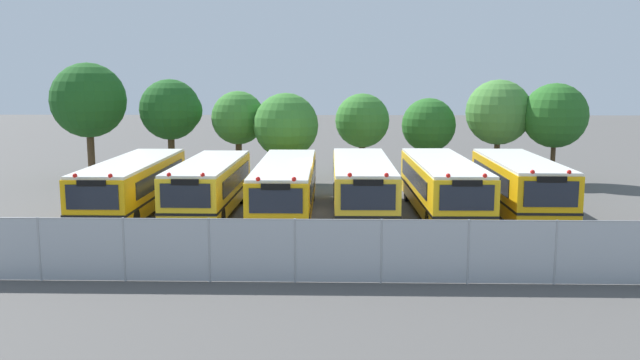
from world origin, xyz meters
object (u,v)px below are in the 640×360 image
at_px(school_bus_3, 362,185).
at_px(school_bus_0, 133,185).
at_px(school_bus_2, 286,186).
at_px(tree_1, 173,110).
at_px(school_bus_1, 209,185).
at_px(school_bus_5, 519,185).
at_px(tree_7, 554,115).
at_px(tree_0, 88,101).
at_px(tree_3, 286,126).
at_px(tree_2, 239,119).
at_px(tree_6, 498,113).
at_px(tree_5, 430,124).
at_px(school_bus_4, 442,185).
at_px(tree_4, 364,121).

bearing_deg(school_bus_3, school_bus_0, -0.58).
distance_m(school_bus_2, tree_1, 13.35).
relative_size(school_bus_1, school_bus_5, 1.02).
xyz_separation_m(school_bus_3, tree_7, (11.56, 9.71, 2.63)).
bearing_deg(tree_0, school_bus_1, -47.18).
bearing_deg(school_bus_2, tree_1, -54.74).
relative_size(school_bus_1, tree_3, 1.77).
bearing_deg(tree_0, tree_2, 3.12).
height_order(school_bus_5, tree_6, tree_6).
bearing_deg(tree_3, tree_0, 176.15).
distance_m(school_bus_0, tree_2, 10.95).
distance_m(school_bus_5, tree_0, 25.09).
bearing_deg(tree_5, school_bus_4, -94.92).
height_order(tree_1, tree_6, tree_1).
xyz_separation_m(school_bus_0, tree_6, (18.95, 10.75, 2.70)).
height_order(school_bus_5, tree_0, tree_0).
distance_m(tree_4, tree_6, 8.06).
xyz_separation_m(school_bus_1, tree_0, (-8.96, 9.67, 3.43)).
bearing_deg(school_bus_2, school_bus_3, -178.13).
height_order(school_bus_3, tree_2, tree_2).
height_order(tree_2, tree_6, tree_6).
relative_size(school_bus_1, tree_0, 1.33).
xyz_separation_m(school_bus_5, tree_2, (-14.08, 10.00, 2.32)).
bearing_deg(tree_1, school_bus_5, -29.57).
xyz_separation_m(tree_2, tree_3, (2.90, -1.28, -0.34)).
height_order(school_bus_3, tree_7, tree_7).
bearing_deg(tree_6, tree_4, 174.73).
xyz_separation_m(school_bus_4, school_bus_5, (3.47, -0.02, 0.03)).
xyz_separation_m(school_bus_0, tree_1, (-0.64, 10.43, 2.86)).
bearing_deg(school_bus_1, tree_3, -106.95).
height_order(tree_2, tree_3, tree_2).
height_order(school_bus_1, tree_6, tree_6).
xyz_separation_m(tree_2, tree_6, (15.53, 0.62, 0.34)).
height_order(school_bus_2, tree_5, tree_5).
bearing_deg(tree_6, school_bus_4, -114.85).
bearing_deg(tree_4, school_bus_5, -59.95).
relative_size(school_bus_4, tree_2, 1.96).
bearing_deg(school_bus_0, tree_4, -133.68).
relative_size(school_bus_2, tree_3, 2.06).
height_order(school_bus_2, tree_4, tree_4).
height_order(school_bus_4, tree_6, tree_6).
xyz_separation_m(tree_3, tree_7, (15.64, 0.84, 0.64)).
distance_m(tree_3, tree_4, 5.31).
distance_m(tree_5, tree_6, 4.09).
bearing_deg(school_bus_4, tree_3, -49.59).
height_order(school_bus_1, school_bus_2, school_bus_1).
relative_size(tree_6, tree_7, 1.03).
distance_m(school_bus_4, tree_5, 11.68).
xyz_separation_m(school_bus_0, tree_3, (6.33, 8.85, 2.02)).
distance_m(school_bus_2, school_bus_3, 3.44).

